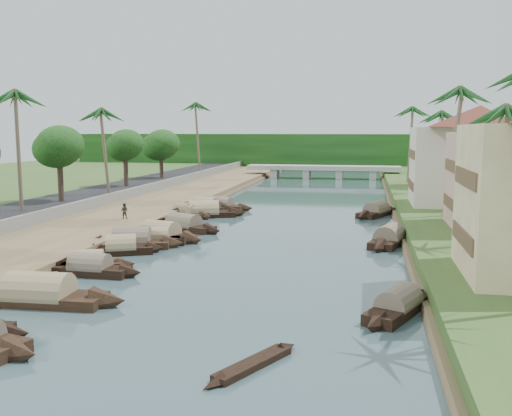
# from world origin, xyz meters

# --- Properties ---
(ground) EXTENTS (220.00, 220.00, 0.00)m
(ground) POSITION_xyz_m (0.00, 0.00, 0.00)
(ground) COLOR #374E53
(ground) RESTS_ON ground
(left_bank) EXTENTS (10.00, 180.00, 0.80)m
(left_bank) POSITION_xyz_m (-16.00, 20.00, 0.40)
(left_bank) COLOR brown
(left_bank) RESTS_ON ground
(right_bank) EXTENTS (16.00, 180.00, 1.20)m
(right_bank) POSITION_xyz_m (19.00, 20.00, 0.60)
(right_bank) COLOR #304E1F
(right_bank) RESTS_ON ground
(road) EXTENTS (8.00, 180.00, 1.40)m
(road) POSITION_xyz_m (-24.50, 20.00, 0.70)
(road) COLOR black
(road) RESTS_ON ground
(retaining_wall) EXTENTS (0.40, 180.00, 1.10)m
(retaining_wall) POSITION_xyz_m (-20.20, 20.00, 1.35)
(retaining_wall) COLOR slate
(retaining_wall) RESTS_ON left_bank
(treeline) EXTENTS (120.00, 14.00, 8.00)m
(treeline) POSITION_xyz_m (0.00, 100.00, 4.00)
(treeline) COLOR black
(treeline) RESTS_ON ground
(bridge) EXTENTS (28.00, 4.00, 2.40)m
(bridge) POSITION_xyz_m (0.00, 72.00, 1.72)
(bridge) COLOR #96978D
(bridge) RESTS_ON ground
(building_far) EXTENTS (15.59, 15.59, 10.20)m
(building_far) POSITION_xyz_m (18.99, 28.00, 6.38)
(building_far) COLOR beige
(building_far) RESTS_ON right_bank
(building_distant) EXTENTS (12.62, 12.62, 9.20)m
(building_distant) POSITION_xyz_m (19.99, 48.00, 5.88)
(building_distant) COLOR beige
(building_distant) RESTS_ON right_bank
(sampan_2) EXTENTS (9.62, 2.42, 2.48)m
(sampan_2) POSITION_xyz_m (-8.60, -7.85, 0.42)
(sampan_2) COLOR black
(sampan_2) RESTS_ON ground
(sampan_3) EXTENTS (6.98, 1.77, 1.91)m
(sampan_3) POSITION_xyz_m (-8.80, -1.91, 0.41)
(sampan_3) COLOR black
(sampan_3) RESTS_ON ground
(sampan_4) EXTENTS (6.41, 3.46, 1.86)m
(sampan_4) POSITION_xyz_m (-9.60, -0.88, 0.41)
(sampan_4) COLOR black
(sampan_4) RESTS_ON ground
(sampan_5) EXTENTS (6.37, 3.98, 2.04)m
(sampan_5) POSITION_xyz_m (-9.48, 4.11, 0.41)
(sampan_5) COLOR black
(sampan_5) RESTS_ON ground
(sampan_6) EXTENTS (8.22, 3.52, 2.37)m
(sampan_6) POSITION_xyz_m (-9.59, 6.38, 0.42)
(sampan_6) COLOR black
(sampan_6) RESTS_ON ground
(sampan_7) EXTENTS (6.96, 2.61, 1.87)m
(sampan_7) POSITION_xyz_m (-8.42, 8.03, 0.41)
(sampan_7) COLOR black
(sampan_7) RESTS_ON ground
(sampan_8) EXTENTS (8.04, 3.80, 2.40)m
(sampan_8) POSITION_xyz_m (-8.42, 9.55, 0.42)
(sampan_8) COLOR black
(sampan_8) RESTS_ON ground
(sampan_9) EXTENTS (8.53, 5.23, 2.19)m
(sampan_9) POSITION_xyz_m (-8.13, 14.54, 0.42)
(sampan_9) COLOR black
(sampan_9) RESTS_ON ground
(sampan_10) EXTENTS (6.89, 4.41, 1.96)m
(sampan_10) POSITION_xyz_m (-10.32, 22.02, 0.41)
(sampan_10) COLOR black
(sampan_10) RESTS_ON ground
(sampan_11) EXTENTS (9.13, 4.79, 2.53)m
(sampan_11) POSITION_xyz_m (-8.59, 22.50, 0.42)
(sampan_11) COLOR black
(sampan_11) RESTS_ON ground
(sampan_12) EXTENTS (8.87, 3.50, 2.09)m
(sampan_12) POSITION_xyz_m (-8.52, 28.28, 0.41)
(sampan_12) COLOR black
(sampan_12) RESTS_ON ground
(sampan_13) EXTENTS (8.09, 3.72, 2.18)m
(sampan_13) POSITION_xyz_m (-9.75, 26.96, 0.42)
(sampan_13) COLOR black
(sampan_13) RESTS_ON ground
(sampan_14) EXTENTS (4.35, 7.37, 1.86)m
(sampan_14) POSITION_xyz_m (9.51, -6.02, 0.40)
(sampan_14) COLOR black
(sampan_14) RESTS_ON ground
(sampan_15) EXTENTS (3.96, 8.63, 2.26)m
(sampan_15) POSITION_xyz_m (9.71, 11.53, 0.42)
(sampan_15) COLOR black
(sampan_15) RESTS_ON ground
(sampan_16) EXTENTS (5.26, 8.75, 2.17)m
(sampan_16) POSITION_xyz_m (8.99, 26.83, 0.41)
(sampan_16) COLOR black
(sampan_16) RESTS_ON ground
(canoe_0) EXTENTS (3.21, 5.11, 0.72)m
(canoe_0) POSITION_xyz_m (3.76, -13.56, 0.10)
(canoe_0) COLOR black
(canoe_0) RESTS_ON ground
(canoe_1) EXTENTS (4.45, 1.30, 0.71)m
(canoe_1) POSITION_xyz_m (-8.82, -6.07, 0.10)
(canoe_1) COLOR black
(canoe_1) RESTS_ON ground
(canoe_2) EXTENTS (4.81, 2.17, 0.70)m
(canoe_2) POSITION_xyz_m (-10.05, 21.67, 0.10)
(canoe_2) COLOR black
(canoe_2) RESTS_ON ground
(palm_1) EXTENTS (3.20, 3.20, 10.65)m
(palm_1) POSITION_xyz_m (16.00, 6.63, 10.11)
(palm_1) COLOR brown
(palm_1) RESTS_ON ground
(palm_2) EXTENTS (3.20, 3.20, 12.79)m
(palm_2) POSITION_xyz_m (15.00, 19.54, 12.16)
(palm_2) COLOR brown
(palm_2) RESTS_ON ground
(palm_3) EXTENTS (3.20, 3.20, 11.34)m
(palm_3) POSITION_xyz_m (16.00, 39.83, 10.77)
(palm_3) COLOR brown
(palm_3) RESTS_ON ground
(palm_5) EXTENTS (3.20, 3.20, 12.49)m
(palm_5) POSITION_xyz_m (-24.00, 14.29, 12.07)
(palm_5) COLOR brown
(palm_5) RESTS_ON ground
(palm_6) EXTENTS (3.20, 3.20, 11.34)m
(palm_6) POSITION_xyz_m (-22.00, 28.44, 10.96)
(palm_6) COLOR brown
(palm_6) RESTS_ON ground
(palm_7) EXTENTS (3.20, 3.20, 12.44)m
(palm_7) POSITION_xyz_m (14.00, 53.83, 11.81)
(palm_7) COLOR brown
(palm_7) RESTS_ON ground
(palm_8) EXTENTS (3.20, 3.20, 13.49)m
(palm_8) POSITION_xyz_m (-20.50, 60.95, 13.03)
(palm_8) COLOR brown
(palm_8) RESTS_ON ground
(tree_3) EXTENTS (4.91, 4.91, 7.76)m
(tree_3) POSITION_xyz_m (-24.00, 21.47, 7.05)
(tree_3) COLOR #402F24
(tree_3) RESTS_ON ground
(tree_4) EXTENTS (4.61, 4.61, 7.38)m
(tree_4) POSITION_xyz_m (-24.00, 38.26, 6.78)
(tree_4) COLOR #402F24
(tree_4) RESTS_ON ground
(tree_5) EXTENTS (5.40, 5.40, 7.38)m
(tree_5) POSITION_xyz_m (-24.00, 51.88, 6.49)
(tree_5) COLOR #402F24
(tree_5) RESTS_ON ground
(person_far) EXTENTS (0.74, 0.60, 1.45)m
(person_far) POSITION_xyz_m (-13.99, 14.97, 1.52)
(person_far) COLOR #323123
(person_far) RESTS_ON left_bank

